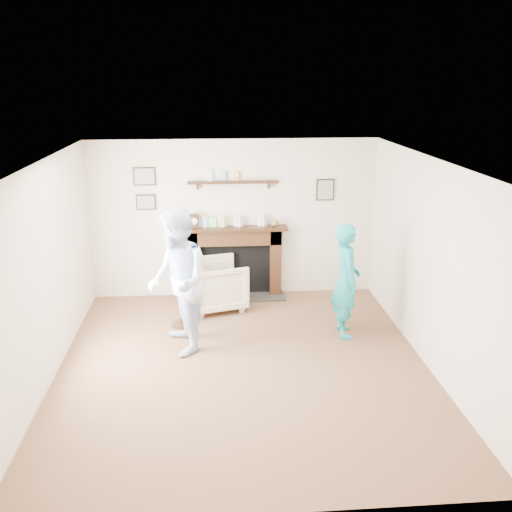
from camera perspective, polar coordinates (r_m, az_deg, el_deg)
The scene contains 6 objects.
ground at distance 7.13m, azimuth -1.26°, elevation -10.96°, with size 5.00×5.00×0.00m, color brown.
room_shell at distance 7.18m, azimuth -1.70°, elevation 3.20°, with size 4.54×5.02×2.52m.
armchair at distance 8.84m, azimuth -3.96°, elevation -5.16°, with size 0.81×0.83×0.76m, color #C7AA94.
man at distance 7.59m, azimuth -7.55°, elevation -9.26°, with size 0.91×0.71×1.88m, color #A7BBD1.
woman at distance 8.05m, azimuth 8.72°, elevation -7.68°, with size 0.57×0.37×1.57m, color #20A7B6.
pedestal_table at distance 8.01m, azimuth -7.58°, elevation -1.93°, with size 0.38×0.38×1.23m.
Camera 1 is at (-0.35, -6.26, 3.39)m, focal length 40.00 mm.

